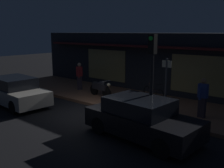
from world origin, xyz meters
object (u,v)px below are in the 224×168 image
(bicycle_parked, at_px, (153,93))
(parked_car_near, at_px, (15,91))
(person_bystander, at_px, (203,97))
(sign_post, at_px, (166,82))
(person_photographer, at_px, (80,76))
(motorcycle, at_px, (101,88))
(traffic_light_pole, at_px, (152,66))
(parked_car_far, at_px, (141,118))

(bicycle_parked, xyz_separation_m, parked_car_near, (-5.18, -4.88, 0.20))
(person_bystander, xyz_separation_m, sign_post, (-1.56, -0.27, 0.48))
(person_photographer, bearing_deg, parked_car_near, -95.22)
(motorcycle, height_order, bicycle_parked, motorcycle)
(sign_post, bearing_deg, bicycle_parked, 135.29)
(person_photographer, bearing_deg, motorcycle, -13.31)
(motorcycle, bearing_deg, traffic_light_pole, -26.70)
(traffic_light_pole, distance_m, parked_car_far, 1.91)
(parked_car_near, relative_size, parked_car_far, 1.00)
(motorcycle, height_order, sign_post, sign_post)
(parked_car_far, bearing_deg, traffic_light_pole, 94.44)
(person_bystander, bearing_deg, parked_car_far, -107.19)
(traffic_light_pole, bearing_deg, parked_car_near, -169.97)
(parked_car_far, bearing_deg, person_photographer, 152.79)
(parked_car_near, bearing_deg, traffic_light_pole, 10.03)
(motorcycle, bearing_deg, person_photographer, 166.69)
(person_photographer, relative_size, parked_car_far, 0.40)
(sign_post, bearing_deg, traffic_light_pole, -75.69)
(person_photographer, height_order, sign_post, sign_post)
(bicycle_parked, xyz_separation_m, person_photographer, (-4.80, -0.76, 0.52))
(parked_car_near, bearing_deg, bicycle_parked, 43.28)
(traffic_light_pole, relative_size, parked_car_far, 0.85)
(person_bystander, distance_m, parked_car_far, 3.27)
(motorcycle, height_order, parked_car_near, parked_car_near)
(bicycle_parked, relative_size, person_bystander, 0.94)
(bicycle_parked, distance_m, sign_post, 2.30)
(person_photographer, xyz_separation_m, parked_car_near, (-0.38, -4.11, -0.32))
(bicycle_parked, bearing_deg, parked_car_far, -64.25)
(person_photographer, xyz_separation_m, person_bystander, (7.84, -0.43, 0.00))
(sign_post, distance_m, parked_car_near, 7.52)
(motorcycle, distance_m, person_bystander, 5.63)
(person_bystander, height_order, parked_car_far, person_bystander)
(motorcycle, height_order, person_photographer, person_photographer)
(bicycle_parked, height_order, parked_car_far, parked_car_far)
(sign_post, xyz_separation_m, parked_car_far, (0.60, -2.84, -0.81))
(bicycle_parked, relative_size, parked_car_near, 0.37)
(parked_car_near, bearing_deg, person_photographer, 84.78)
(person_bystander, relative_size, sign_post, 0.70)
(person_bystander, bearing_deg, motorcycle, -178.99)
(traffic_light_pole, bearing_deg, person_bystander, 67.16)
(sign_post, distance_m, parked_car_far, 3.02)
(person_bystander, bearing_deg, bicycle_parked, 158.58)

